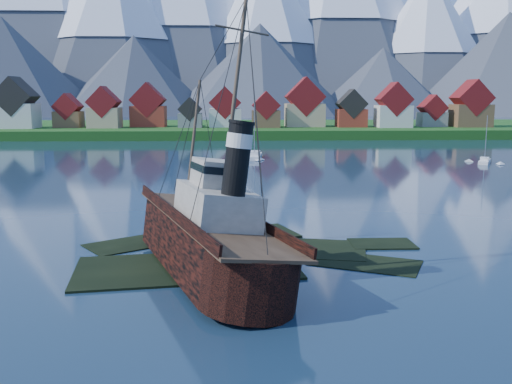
{
  "coord_description": "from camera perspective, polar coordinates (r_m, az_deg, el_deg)",
  "views": [
    {
      "loc": [
        0.91,
        -47.23,
        14.11
      ],
      "look_at": [
        2.99,
        6.0,
        5.0
      ],
      "focal_mm": 40.0,
      "sensor_mm": 36.0,
      "label": 1
    }
  ],
  "objects": [
    {
      "name": "ground",
      "position": [
        49.31,
        -3.22,
        -6.94
      ],
      "size": [
        1400.0,
        1400.0,
        0.0
      ],
      "primitive_type": "plane",
      "color": "#172B41",
      "rests_on": "ground"
    },
    {
      "name": "shoal",
      "position": [
        51.47,
        -1.19,
        -6.61
      ],
      "size": [
        31.71,
        21.24,
        1.14
      ],
      "color": "black",
      "rests_on": "ground"
    },
    {
      "name": "shore_bank",
      "position": [
        217.69,
        -2.49,
        5.98
      ],
      "size": [
        600.0,
        80.0,
        3.2
      ],
      "primitive_type": "cube",
      "color": "#154213",
      "rests_on": "ground"
    },
    {
      "name": "seawall",
      "position": [
        179.79,
        -2.53,
        5.19
      ],
      "size": [
        600.0,
        2.5,
        2.0
      ],
      "primitive_type": "cube",
      "color": "#3F3D38",
      "rests_on": "ground"
    },
    {
      "name": "town",
      "position": [
        202.37,
        -12.04,
        8.04
      ],
      "size": [
        250.96,
        16.69,
        17.3
      ],
      "color": "maroon",
      "rests_on": "ground"
    },
    {
      "name": "mountains",
      "position": [
        533.83,
        -2.52,
        17.8
      ],
      "size": [
        965.0,
        340.0,
        205.0
      ],
      "color": "#2D333D",
      "rests_on": "ground"
    },
    {
      "name": "tugboat_wreck",
      "position": [
        47.48,
        -5.12,
        -4.08
      ],
      "size": [
        6.58,
        28.34,
        22.46
      ],
      "rotation": [
        0.0,
        0.13,
        0.34
      ],
      "color": "black",
      "rests_on": "ground"
    },
    {
      "name": "sailboat_d",
      "position": [
        128.41,
        21.88,
        2.8
      ],
      "size": [
        5.27,
        7.57,
        10.35
      ],
      "rotation": [
        0.0,
        0.0,
        -0.5
      ],
      "color": "silver",
      "rests_on": "ground"
    },
    {
      "name": "sailboat_e",
      "position": [
        128.97,
        -0.17,
        3.55
      ],
      "size": [
        3.99,
        11.72,
        13.34
      ],
      "rotation": [
        0.0,
        0.0,
        -0.1
      ],
      "color": "silver",
      "rests_on": "ground"
    }
  ]
}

